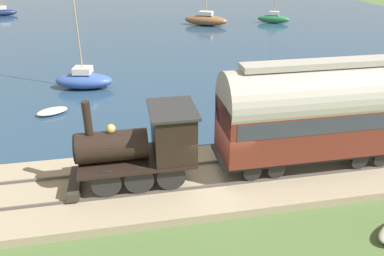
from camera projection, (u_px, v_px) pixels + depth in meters
The scene contains 11 objects.
ground_plane at pixel (215, 184), 15.98m from camera, with size 200.00×200.00×0.00m, color #476033.
harbor_water at pixel (143, 16), 53.98m from camera, with size 80.00×80.00×0.01m.
rail_embankment at pixel (214, 178), 16.10m from camera, with size 5.15×56.00×0.48m.
steam_locomotive at pixel (146, 142), 14.73m from camera, with size 2.39×5.11×3.61m.
passenger_coach at pixel (316, 110), 15.59m from camera, with size 2.53×8.40×4.64m.
sailboat_brown at pixel (206, 20), 47.02m from camera, with size 4.19×5.72×5.55m.
sailboat_green at pixel (274, 18), 48.49m from camera, with size 2.78×4.11×7.44m.
sailboat_navy at pixel (3, 12), 53.50m from camera, with size 1.70×3.80×6.41m.
sailboat_blue at pixel (84, 79), 26.39m from camera, with size 2.54×4.31×9.52m.
rowboat_near_shore at pixel (52, 111), 22.53m from camera, with size 1.58×2.04×0.35m.
rowboat_mid_harbor at pixel (302, 86), 26.58m from camera, with size 2.60×2.66×0.30m.
Camera 1 is at (-12.85, 3.47, 9.21)m, focal length 35.00 mm.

